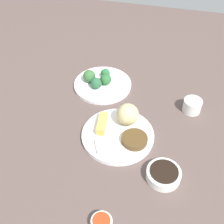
{
  "coord_description": "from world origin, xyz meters",
  "views": [
    {
      "loc": [
        0.62,
        0.15,
        0.77
      ],
      "look_at": [
        -0.09,
        -0.03,
        0.06
      ],
      "focal_mm": 45.72,
      "sensor_mm": 36.0,
      "label": 1
    }
  ],
  "objects_px": {
    "broccoli_plate": "(103,85)",
    "main_plate": "(118,135)",
    "sauce_ramekin_sweet_and_sour": "(102,223)",
    "teacup": "(192,106)",
    "soy_sauce_bowl": "(164,175)"
  },
  "relations": [
    {
      "from": "broccoli_plate",
      "to": "sauce_ramekin_sweet_and_sour",
      "type": "xyz_separation_m",
      "value": [
        0.57,
        0.16,
        0.01
      ]
    },
    {
      "from": "sauce_ramekin_sweet_and_sour",
      "to": "main_plate",
      "type": "bearing_deg",
      "value": -174.13
    },
    {
      "from": "sauce_ramekin_sweet_and_sour",
      "to": "teacup",
      "type": "height_order",
      "value": "teacup"
    },
    {
      "from": "soy_sauce_bowl",
      "to": "teacup",
      "type": "relative_size",
      "value": 1.55
    },
    {
      "from": "broccoli_plate",
      "to": "sauce_ramekin_sweet_and_sour",
      "type": "relative_size",
      "value": 4.1
    },
    {
      "from": "teacup",
      "to": "broccoli_plate",
      "type": "bearing_deg",
      "value": -99.01
    },
    {
      "from": "soy_sauce_bowl",
      "to": "sauce_ramekin_sweet_and_sour",
      "type": "relative_size",
      "value": 1.82
    },
    {
      "from": "main_plate",
      "to": "broccoli_plate",
      "type": "height_order",
      "value": "main_plate"
    },
    {
      "from": "sauce_ramekin_sweet_and_sour",
      "to": "teacup",
      "type": "xyz_separation_m",
      "value": [
        -0.51,
        0.21,
        0.01
      ]
    },
    {
      "from": "main_plate",
      "to": "broccoli_plate",
      "type": "xyz_separation_m",
      "value": [
        -0.26,
        -0.13,
        -0.0
      ]
    },
    {
      "from": "teacup",
      "to": "sauce_ramekin_sweet_and_sour",
      "type": "bearing_deg",
      "value": -21.9
    },
    {
      "from": "broccoli_plate",
      "to": "main_plate",
      "type": "bearing_deg",
      "value": 26.43
    },
    {
      "from": "soy_sauce_bowl",
      "to": "main_plate",
      "type": "bearing_deg",
      "value": -125.95
    },
    {
      "from": "soy_sauce_bowl",
      "to": "sauce_ramekin_sweet_and_sour",
      "type": "distance_m",
      "value": 0.24
    },
    {
      "from": "sauce_ramekin_sweet_and_sour",
      "to": "teacup",
      "type": "bearing_deg",
      "value": 158.1
    }
  ]
}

